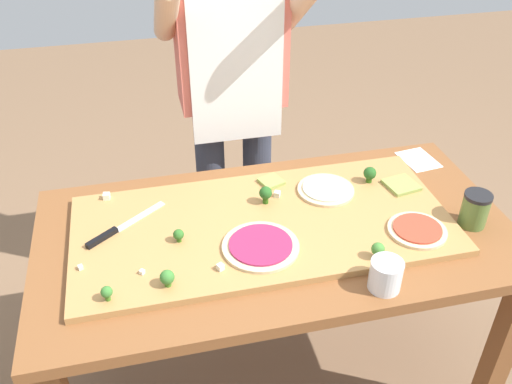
# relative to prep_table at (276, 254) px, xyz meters

# --- Properties ---
(ground_plane) EXTENTS (8.00, 8.00, 0.00)m
(ground_plane) POSITION_rel_prep_table_xyz_m (0.00, 0.00, -0.64)
(ground_plane) COLOR brown
(prep_table) EXTENTS (1.51, 0.78, 0.74)m
(prep_table) POSITION_rel_prep_table_xyz_m (0.00, 0.00, 0.00)
(prep_table) COLOR brown
(prep_table) RESTS_ON ground
(cutting_board) EXTENTS (1.19, 0.55, 0.02)m
(cutting_board) POSITION_rel_prep_table_xyz_m (-0.04, 0.02, 0.12)
(cutting_board) COLOR #B27F47
(cutting_board) RESTS_ON prep_table
(chefs_knife) EXTENTS (0.25, 0.20, 0.02)m
(chefs_knife) POSITION_rel_prep_table_xyz_m (-0.49, 0.08, 0.13)
(chefs_knife) COLOR #B7BABF
(chefs_knife) RESTS_ON cutting_board
(pizza_whole_cheese_artichoke) EXTENTS (0.19, 0.19, 0.02)m
(pizza_whole_cheese_artichoke) POSITION_rel_prep_table_xyz_m (0.21, 0.14, 0.13)
(pizza_whole_cheese_artichoke) COLOR beige
(pizza_whole_cheese_artichoke) RESTS_ON cutting_board
(pizza_whole_tomato_red) EXTENTS (0.18, 0.18, 0.02)m
(pizza_whole_tomato_red) POSITION_rel_prep_table_xyz_m (0.41, -0.14, 0.13)
(pizza_whole_tomato_red) COLOR beige
(pizza_whole_tomato_red) RESTS_ON cutting_board
(pizza_whole_beet_magenta) EXTENTS (0.23, 0.23, 0.02)m
(pizza_whole_beet_magenta) POSITION_rel_prep_table_xyz_m (-0.08, -0.10, 0.13)
(pizza_whole_beet_magenta) COLOR beige
(pizza_whole_beet_magenta) RESTS_ON cutting_board
(pizza_slice_near_left) EXTENTS (0.12, 0.12, 0.01)m
(pizza_slice_near_left) POSITION_rel_prep_table_xyz_m (0.47, 0.10, 0.13)
(pizza_slice_near_left) COLOR #899E4C
(pizza_slice_near_left) RESTS_ON cutting_board
(pizza_slice_center) EXTENTS (0.09, 0.09, 0.01)m
(pizza_slice_center) POSITION_rel_prep_table_xyz_m (0.04, 0.23, 0.13)
(pizza_slice_center) COLOR #899E4C
(pizza_slice_center) RESTS_ON cutting_board
(broccoli_floret_back_mid) EXTENTS (0.03, 0.03, 0.04)m
(broccoli_floret_back_mid) POSITION_rel_prep_table_xyz_m (-0.31, -0.02, 0.15)
(broccoli_floret_back_mid) COLOR #366618
(broccoli_floret_back_mid) RESTS_ON cutting_board
(broccoli_floret_center_left) EXTENTS (0.04, 0.04, 0.06)m
(broccoli_floret_center_left) POSITION_rel_prep_table_xyz_m (0.38, 0.16, 0.16)
(broccoli_floret_center_left) COLOR #2C5915
(broccoli_floret_center_left) RESTS_ON cutting_board
(broccoli_floret_front_left) EXTENTS (0.04, 0.04, 0.06)m
(broccoli_floret_front_left) POSITION_rel_prep_table_xyz_m (-0.01, 0.12, 0.16)
(broccoli_floret_front_left) COLOR #2C5915
(broccoli_floret_front_left) RESTS_ON cutting_board
(broccoli_floret_back_right) EXTENTS (0.04, 0.04, 0.05)m
(broccoli_floret_back_right) POSITION_rel_prep_table_xyz_m (0.24, -0.22, 0.16)
(broccoli_floret_back_right) COLOR #487A23
(broccoli_floret_back_right) RESTS_ON cutting_board
(broccoli_floret_center_right) EXTENTS (0.04, 0.04, 0.05)m
(broccoli_floret_center_right) POSITION_rel_prep_table_xyz_m (-0.36, -0.20, 0.16)
(broccoli_floret_center_right) COLOR #3F7220
(broccoli_floret_center_right) RESTS_ON cutting_board
(broccoli_floret_front_right) EXTENTS (0.03, 0.03, 0.05)m
(broccoli_floret_front_right) POSITION_rel_prep_table_xyz_m (-0.52, -0.21, 0.15)
(broccoli_floret_front_right) COLOR #3F7220
(broccoli_floret_front_right) RESTS_ON cutting_board
(cheese_crumble_a) EXTENTS (0.02, 0.02, 0.02)m
(cheese_crumble_a) POSITION_rel_prep_table_xyz_m (-0.21, -0.17, 0.14)
(cheese_crumble_a) COLOR silver
(cheese_crumble_a) RESTS_ON cutting_board
(cheese_crumble_b) EXTENTS (0.03, 0.03, 0.02)m
(cheese_crumble_b) POSITION_rel_prep_table_xyz_m (0.04, 0.14, 0.14)
(cheese_crumble_b) COLOR silver
(cheese_crumble_b) RESTS_ON cutting_board
(cheese_crumble_c) EXTENTS (0.02, 0.02, 0.01)m
(cheese_crumble_c) POSITION_rel_prep_table_xyz_m (-0.43, -0.13, 0.13)
(cheese_crumble_c) COLOR white
(cheese_crumble_c) RESTS_ON cutting_board
(cheese_crumble_d) EXTENTS (0.02, 0.02, 0.02)m
(cheese_crumble_d) POSITION_rel_prep_table_xyz_m (-0.52, 0.26, 0.14)
(cheese_crumble_d) COLOR silver
(cheese_crumble_d) RESTS_ON cutting_board
(cheese_crumble_e) EXTENTS (0.02, 0.02, 0.01)m
(cheese_crumble_e) POSITION_rel_prep_table_xyz_m (-0.60, -0.07, 0.13)
(cheese_crumble_e) COLOR silver
(cheese_crumble_e) RESTS_ON cutting_board
(flour_cup) EXTENTS (0.09, 0.09, 0.09)m
(flour_cup) POSITION_rel_prep_table_xyz_m (0.23, -0.32, 0.14)
(flour_cup) COLOR white
(flour_cup) RESTS_ON prep_table
(sauce_jar) EXTENTS (0.09, 0.09, 0.12)m
(sauce_jar) POSITION_rel_prep_table_xyz_m (0.62, -0.11, 0.16)
(sauce_jar) COLOR #517033
(sauce_jar) RESTS_ON prep_table
(recipe_note) EXTENTS (0.13, 0.17, 0.00)m
(recipe_note) POSITION_rel_prep_table_xyz_m (0.63, 0.28, 0.10)
(recipe_note) COLOR white
(recipe_note) RESTS_ON prep_table
(cook_center) EXTENTS (0.54, 0.39, 1.67)m
(cook_center) POSITION_rel_prep_table_xyz_m (-0.02, 0.62, 0.36)
(cook_center) COLOR #333847
(cook_center) RESTS_ON ground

